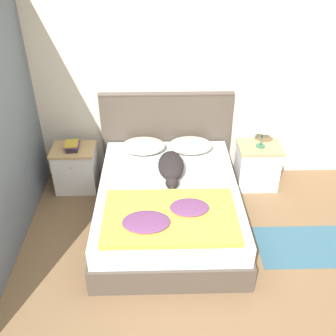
{
  "coord_description": "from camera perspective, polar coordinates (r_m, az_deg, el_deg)",
  "views": [
    {
      "loc": [
        -0.08,
        -2.23,
        2.95
      ],
      "look_at": [
        0.01,
        1.27,
        0.62
      ],
      "focal_mm": 42.0,
      "sensor_mm": 36.0,
      "label": 1
    }
  ],
  "objects": [
    {
      "name": "quilt",
      "position": [
        3.67,
        0.14,
        -7.06
      ],
      "size": [
        1.24,
        0.79,
        0.1
      ],
      "color": "yellow",
      "rests_on": "bed"
    },
    {
      "name": "book_stack",
      "position": [
        4.77,
        -13.73,
        3.17
      ],
      "size": [
        0.17,
        0.23,
        0.08
      ],
      "color": "#232328",
      "rests_on": "nightstand_left"
    },
    {
      "name": "bed",
      "position": [
        4.26,
        0.07,
        -5.52
      ],
      "size": [
        1.51,
        1.92,
        0.52
      ],
      "color": "#4C4238",
      "rests_on": "ground_plane"
    },
    {
      "name": "nightstand_right",
      "position": [
        4.97,
        12.8,
        0.34
      ],
      "size": [
        0.52,
        0.41,
        0.56
      ],
      "color": "white",
      "rests_on": "ground_plane"
    },
    {
      "name": "headboard",
      "position": [
        4.89,
        -0.24,
        4.94
      ],
      "size": [
        1.59,
        0.06,
        1.15
      ],
      "color": "#4C4238",
      "rests_on": "ground_plane"
    },
    {
      "name": "pillow_left",
      "position": [
        4.67,
        -3.6,
        3.21
      ],
      "size": [
        0.52,
        0.38,
        0.14
      ],
      "color": "beige",
      "rests_on": "bed"
    },
    {
      "name": "wall_back",
      "position": [
        4.67,
        -0.44,
        12.67
      ],
      "size": [
        9.0,
        0.06,
        2.55
      ],
      "color": "beige",
      "rests_on": "ground_plane"
    },
    {
      "name": "dog",
      "position": [
        4.25,
        0.46,
        0.21
      ],
      "size": [
        0.28,
        0.73,
        0.18
      ],
      "color": "black",
      "rests_on": "bed"
    },
    {
      "name": "pillow_right",
      "position": [
        4.68,
        3.26,
        3.3
      ],
      "size": [
        0.52,
        0.38,
        0.14
      ],
      "color": "beige",
      "rests_on": "bed"
    },
    {
      "name": "table_lamp",
      "position": [
        4.69,
        13.69,
        6.02
      ],
      "size": [
        0.24,
        0.24,
        0.36
      ],
      "color": "#336B4C",
      "rests_on": "nightstand_right"
    },
    {
      "name": "nightstand_left",
      "position": [
        4.93,
        -13.24,
        -0.02
      ],
      "size": [
        0.52,
        0.41,
        0.56
      ],
      "color": "white",
      "rests_on": "ground_plane"
    },
    {
      "name": "rug",
      "position": [
        4.4,
        19.03,
        -10.68
      ],
      "size": [
        0.96,
        0.61,
        0.0
      ],
      "color": "#335B70",
      "rests_on": "ground_plane"
    },
    {
      "name": "ground_plane",
      "position": [
        3.69,
        0.32,
        -19.25
      ],
      "size": [
        16.0,
        16.0,
        0.0
      ],
      "primitive_type": "plane",
      "color": "brown"
    }
  ]
}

